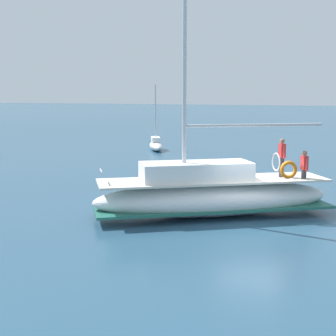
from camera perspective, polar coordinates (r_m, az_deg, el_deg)
name	(u,v)px	position (r m, az deg, el deg)	size (l,w,h in m)	color
ground_plane	(252,220)	(19.82, 9.52, -5.80)	(400.00, 400.00, 0.00)	#284C66
main_sailboat	(211,193)	(20.05, 4.95, -2.87)	(7.75, 9.08, 14.03)	white
moored_cutter_right	(156,145)	(43.60, -1.39, 2.68)	(4.38, 3.31, 5.63)	white
mooring_buoy	(231,181)	(27.04, 7.20, -1.50)	(0.69, 0.69, 0.94)	#EA4C19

